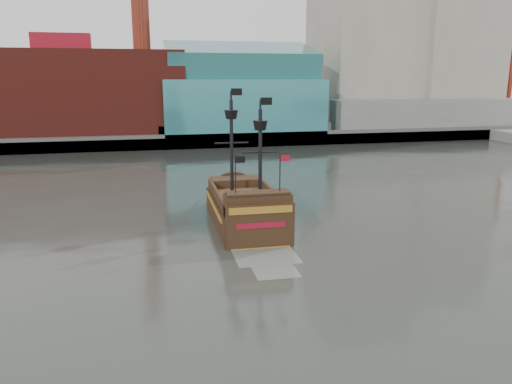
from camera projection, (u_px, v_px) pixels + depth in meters
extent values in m
plane|color=#252823|center=(308.00, 295.00, 29.27)|extent=(400.00, 400.00, 0.00)
cube|color=slate|center=(180.00, 127.00, 116.33)|extent=(220.00, 60.00, 2.00)
cube|color=#4C4C49|center=(194.00, 141.00, 88.27)|extent=(220.00, 1.00, 2.60)
cube|color=maroon|center=(66.00, 93.00, 90.58)|extent=(42.00, 18.00, 15.00)
cube|color=teal|center=(240.00, 106.00, 96.30)|extent=(30.00, 16.00, 10.00)
cube|color=#A89D8B|center=(366.00, 17.00, 108.33)|extent=(20.00, 22.00, 46.00)
cube|color=#9D9584|center=(449.00, 37.00, 109.41)|extent=(18.00, 18.00, 38.00)
cube|color=#A89D8B|center=(374.00, 14.00, 125.98)|extent=(24.00, 20.00, 52.00)
cube|color=slate|center=(427.00, 114.00, 101.34)|extent=(40.00, 6.00, 6.00)
cube|color=teal|center=(240.00, 63.00, 94.49)|extent=(28.00, 14.94, 8.78)
cube|color=slate|center=(500.00, 114.00, 123.47)|extent=(4.00, 4.00, 3.00)
cylinder|color=maroon|center=(507.00, 53.00, 120.18)|extent=(1.40, 1.40, 32.00)
cube|color=slate|center=(506.00, 110.00, 135.16)|extent=(4.00, 4.00, 3.00)
cylinder|color=maroon|center=(511.00, 67.00, 132.56)|extent=(1.40, 1.40, 26.00)
cube|color=maroon|center=(507.00, 19.00, 129.18)|extent=(5.00, 2.50, 2.50)
cube|color=black|center=(245.00, 216.00, 43.38)|extent=(5.62, 12.85, 2.76)
cube|color=#532F1E|center=(245.00, 199.00, 43.03)|extent=(5.06, 11.57, 0.32)
cube|color=black|center=(235.00, 183.00, 47.80)|extent=(4.57, 2.66, 1.06)
cube|color=black|center=(258.00, 206.00, 37.59)|extent=(5.08, 1.82, 1.91)
cube|color=black|center=(260.00, 232.00, 37.04)|extent=(5.20, 0.40, 4.24)
cube|color=#9F6F1E|center=(261.00, 210.00, 36.52)|extent=(4.77, 0.21, 0.53)
cube|color=maroon|center=(261.00, 225.00, 36.78)|extent=(3.71, 0.18, 0.42)
cylinder|color=black|center=(232.00, 148.00, 43.41)|extent=(0.30, 0.30, 8.27)
cylinder|color=black|center=(260.00, 157.00, 40.50)|extent=(0.30, 0.30, 7.63)
cone|color=black|center=(231.00, 115.00, 42.76)|extent=(1.20, 1.20, 0.74)
cone|color=black|center=(260.00, 125.00, 39.92)|extent=(1.20, 1.20, 0.74)
cube|color=black|center=(237.00, 92.00, 42.42)|extent=(0.95, 0.06, 0.58)
cube|color=black|center=(266.00, 101.00, 39.58)|extent=(0.95, 0.06, 0.58)
cube|color=gray|center=(266.00, 256.00, 35.63)|extent=(4.60, 3.93, 0.02)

